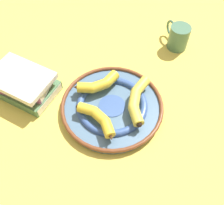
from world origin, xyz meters
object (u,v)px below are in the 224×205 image
Objects in this scene: banana_c at (137,99)px; banana_b at (98,84)px; coffee_mug at (178,37)px; banana_a at (99,118)px; decorative_bowl at (112,106)px; book_stack at (25,84)px.

banana_b is at bearing -104.23° from banana_c.
banana_b is at bearing 106.40° from coffee_mug.
banana_c is (0.14, 0.02, 0.00)m from banana_a.
banana_b is 0.15m from banana_c.
banana_a is 0.94× the size of banana_c.
decorative_bowl is 0.09m from banana_a.
decorative_bowl is 0.41m from coffee_mug.
decorative_bowl is at bearing -75.48° from banana_a.
banana_c is at bearing 15.79° from book_stack.
banana_a is 0.66× the size of book_stack.
banana_c is at bearing -20.79° from decorative_bowl.
banana_c is 0.36m from coffee_mug.
banana_b is at bearing 24.10° from book_stack.
banana_b reaches higher than banana_a.
banana_b reaches higher than banana_c.
banana_b is 0.26m from book_stack.
banana_c is 0.70× the size of book_stack.
decorative_bowl is 2.62× the size of coffee_mug.
decorative_bowl is 1.38× the size of book_stack.
banana_a is at bearing -111.65° from banana_b.
banana_a reaches higher than decorative_bowl.
book_stack is at bearing -89.56° from banana_c.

